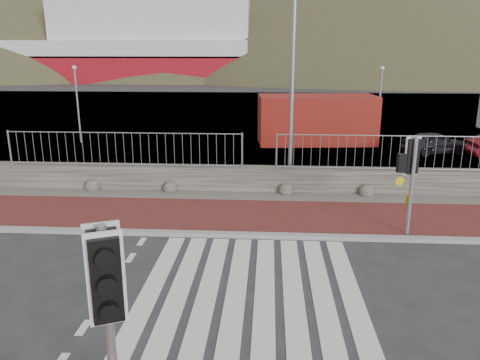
# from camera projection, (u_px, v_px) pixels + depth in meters

# --- Properties ---
(ground) EXTENTS (220.00, 220.00, 0.00)m
(ground) POSITION_uv_depth(u_px,v_px,m) (250.00, 292.00, 9.82)
(ground) COLOR #28282B
(ground) RESTS_ON ground
(sidewalk_far) EXTENTS (40.00, 3.00, 0.08)m
(sidewalk_far) POSITION_uv_depth(u_px,v_px,m) (257.00, 217.00, 14.14)
(sidewalk_far) COLOR maroon
(sidewalk_far) RESTS_ON ground
(kerb_far) EXTENTS (40.00, 0.25, 0.12)m
(kerb_far) POSITION_uv_depth(u_px,v_px,m) (255.00, 236.00, 12.69)
(kerb_far) COLOR gray
(kerb_far) RESTS_ON ground
(zebra_crossing) EXTENTS (4.62, 5.60, 0.01)m
(zebra_crossing) POSITION_uv_depth(u_px,v_px,m) (250.00, 292.00, 9.82)
(zebra_crossing) COLOR silver
(zebra_crossing) RESTS_ON ground
(gravel_strip) EXTENTS (40.00, 1.50, 0.06)m
(gravel_strip) POSITION_uv_depth(u_px,v_px,m) (258.00, 197.00, 16.06)
(gravel_strip) COLOR #59544C
(gravel_strip) RESTS_ON ground
(stone_wall) EXTENTS (40.00, 0.60, 0.90)m
(stone_wall) POSITION_uv_depth(u_px,v_px,m) (259.00, 179.00, 16.72)
(stone_wall) COLOR #403C35
(stone_wall) RESTS_ON ground
(railing) EXTENTS (18.07, 0.07, 1.22)m
(railing) POSITION_uv_depth(u_px,v_px,m) (259.00, 142.00, 16.21)
(railing) COLOR gray
(railing) RESTS_ON stone_wall
(quay) EXTENTS (120.00, 40.00, 0.50)m
(quay) POSITION_uv_depth(u_px,v_px,m) (265.00, 115.00, 36.64)
(quay) COLOR #4C4C4F
(quay) RESTS_ON ground
(water) EXTENTS (220.00, 50.00, 0.05)m
(water) POSITION_uv_depth(u_px,v_px,m) (268.00, 84.00, 70.29)
(water) COLOR #3F4C54
(water) RESTS_ON ground
(ferry) EXTENTS (50.00, 16.00, 20.00)m
(ferry) POSITION_uv_depth(u_px,v_px,m) (115.00, 47.00, 75.16)
(ferry) COLOR maroon
(ferry) RESTS_ON ground
(hills_backdrop) EXTENTS (254.00, 90.00, 100.00)m
(hills_backdrop) POSITION_uv_depth(u_px,v_px,m) (298.00, 185.00, 100.10)
(hills_backdrop) COLOR #363821
(hills_backdrop) RESTS_ON ground
(traffic_signal_near) EXTENTS (0.50, 0.41, 3.02)m
(traffic_signal_near) POSITION_uv_depth(u_px,v_px,m) (107.00, 292.00, 5.48)
(traffic_signal_near) COLOR gray
(traffic_signal_near) RESTS_ON ground
(traffic_signal_far) EXTENTS (0.68, 0.31, 2.76)m
(traffic_signal_far) POSITION_uv_depth(u_px,v_px,m) (412.00, 165.00, 12.24)
(traffic_signal_far) COLOR gray
(traffic_signal_far) RESTS_ON ground
(streetlight) EXTENTS (1.76, 0.78, 8.63)m
(streetlight) POSITION_uv_depth(u_px,v_px,m) (297.00, 52.00, 16.18)
(streetlight) COLOR gray
(streetlight) RESTS_ON ground
(shipping_container) EXTENTS (6.40, 3.14, 2.58)m
(shipping_container) POSITION_uv_depth(u_px,v_px,m) (316.00, 119.00, 25.23)
(shipping_container) COLOR maroon
(shipping_container) RESTS_ON ground
(car_a) EXTENTS (3.43, 2.14, 1.09)m
(car_a) POSITION_uv_depth(u_px,v_px,m) (435.00, 143.00, 22.79)
(car_a) COLOR black
(car_a) RESTS_ON ground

